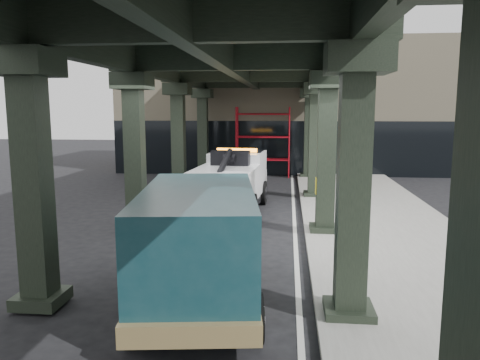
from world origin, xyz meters
The scene contains 8 objects.
ground centered at (0.00, 0.00, 0.00)m, with size 90.00×90.00×0.00m, color black.
sidewalk centered at (4.50, 2.00, 0.07)m, with size 5.00×40.00×0.15m, color gray.
lane_stripe centered at (1.70, 2.00, 0.01)m, with size 0.12×38.00×0.01m, color silver.
viaduct centered at (-0.40, 2.00, 5.46)m, with size 7.40×32.00×6.40m.
building centered at (2.00, 20.00, 4.00)m, with size 22.00×10.00×8.00m, color #C6B793.
scaffolding centered at (0.00, 14.64, 2.11)m, with size 3.08×0.88×4.00m.
tow_truck centered at (-0.71, 4.55, 1.20)m, with size 2.66×7.64×2.46m.
towed_van centered at (-0.33, -3.27, 1.27)m, with size 2.96×6.05×2.36m.
Camera 1 is at (1.43, -12.37, 3.91)m, focal length 35.00 mm.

